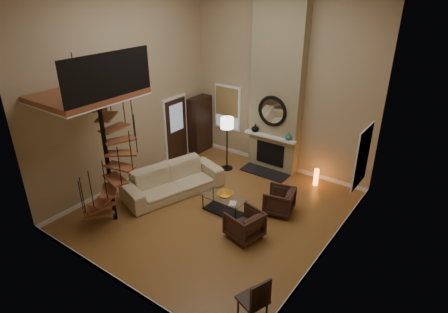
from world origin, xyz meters
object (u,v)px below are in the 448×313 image
Objects in this scene: armchair_far at (246,226)px; hutch at (200,124)px; sofa at (173,180)px; armchair_near at (282,201)px; coffee_table at (224,203)px; floor_lamp at (227,127)px; side_chair at (256,299)px; accent_lamp at (316,177)px.

hutch is at bearing -115.72° from armchair_far.
armchair_near is (2.96, 0.86, -0.04)m from sofa.
coffee_table is 2.73m from floor_lamp.
floor_lamp is (-1.37, 2.07, 1.13)m from coffee_table.
floor_lamp is at bearing -22.46° from hutch.
hutch is at bearing 136.33° from side_chair.
accent_lamp is at bearing -30.19° from sofa.
hutch is 1.97× the size of side_chair.
accent_lamp is (0.12, 1.92, -0.10)m from armchair_near.
coffee_table is 3.06m from accent_lamp.
side_chair reaches higher than sofa.
armchair_far is at bearing -28.73° from coffee_table.
armchair_far is 3.76m from floor_lamp.
side_chair is at bearing -45.08° from coffee_table.
floor_lamp is 1.75× the size of side_chair.
side_chair is at bearing 7.52° from armchair_near.
hutch reaches higher than floor_lamp.
armchair_far is 1.49× the size of accent_lamp.
coffee_table is at bearing -69.11° from armchair_near.
hutch reaches higher than sofa.
sofa is at bearing -86.90° from armchair_near.
hutch is 2.65× the size of armchair_near.
armchair_near is 0.97× the size of armchair_far.
armchair_near is at bearing 110.64° from side_chair.
armchair_far is at bearing -83.43° from sofa.
floor_lamp is at bearing 130.24° from side_chair.
sofa reaches higher than armchair_near.
floor_lamp is (0.36, 2.10, 1.02)m from sofa.
hutch is at bearing -179.86° from accent_lamp.
sofa is 1.74m from coffee_table.
hutch is 7.58m from side_chair.
sofa is at bearing -178.97° from coffee_table.
accent_lamp is (2.72, 0.68, -1.16)m from floor_lamp.
armchair_near is (4.22, -1.91, -0.60)m from hutch.
sofa is 1.62× the size of floor_lamp.
sofa is 2.84× the size of side_chair.
coffee_table is 1.19× the size of side_chair.
hutch is 2.56× the size of armchair_far.
sofa is at bearing 149.75° from side_chair.
armchair_far is (-0.16, -1.42, 0.00)m from armchair_near.
hutch reaches higher than side_chair.
armchair_far is 0.65× the size of coffee_table.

